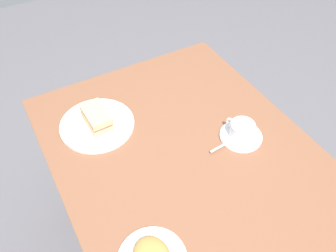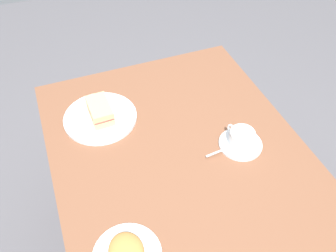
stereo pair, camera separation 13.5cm
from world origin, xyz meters
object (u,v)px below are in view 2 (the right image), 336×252
sandwich_plate (100,118)px  coffee_saucer (240,144)px  spoon (222,150)px  dining_table (179,166)px  coffee_cup (241,137)px  sandwich_front (100,111)px

sandwich_plate → coffee_saucer: bearing=-125.1°
coffee_saucer → spoon: (-0.01, 0.08, 0.01)m
dining_table → sandwich_plate: size_ratio=3.87×
coffee_cup → spoon: coffee_cup is taller
sandwich_plate → sandwich_front: (-0.00, -0.00, 0.04)m
sandwich_plate → coffee_saucer: 0.55m
dining_table → spoon: spoon is taller
sandwich_plate → sandwich_front: sandwich_front is taller
sandwich_plate → spoon: 0.49m
coffee_saucer → sandwich_plate: bearing=54.9°
coffee_saucer → coffee_cup: 0.04m
dining_table → sandwich_plate: sandwich_plate is taller
sandwich_front → coffee_cup: 0.55m
sandwich_front → coffee_saucer: (-0.32, -0.45, -0.04)m
sandwich_plate → sandwich_front: size_ratio=2.02×
sandwich_front → coffee_saucer: size_ratio=0.89×
dining_table → spoon: 0.18m
spoon → sandwich_front: bearing=48.6°
sandwich_front → spoon: bearing=-131.4°
spoon → coffee_cup: bearing=-83.5°
coffee_saucer → coffee_cup: bearing=15.9°
dining_table → coffee_cup: (-0.05, -0.22, 0.13)m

